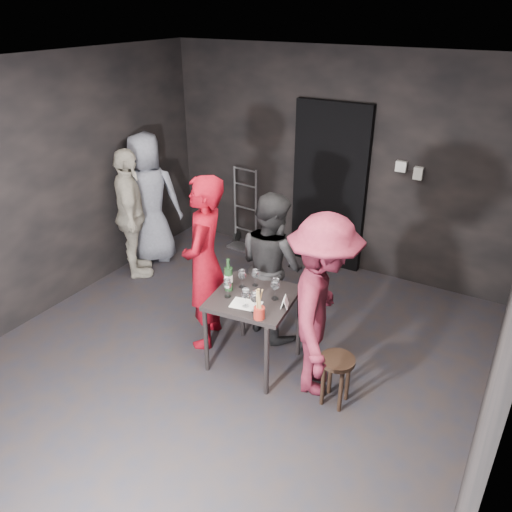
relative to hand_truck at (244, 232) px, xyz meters
The scene contains 26 objects.
floor 2.61m from the hand_truck, 63.00° to the right, with size 4.50×5.00×0.02m, color black.
ceiling 3.60m from the hand_truck, 63.00° to the right, with size 4.50×5.00×0.02m, color silver.
wall_back 1.65m from the hand_truck, ahead, with size 4.50×0.04×2.70m, color black.
wall_left 2.79m from the hand_truck, 114.83° to the right, with size 0.04×5.00×2.70m, color black.
wall_right 4.29m from the hand_truck, 34.02° to the right, with size 0.04×5.00×2.70m, color black.
doorway 1.45m from the hand_truck, ahead, with size 0.95×0.10×2.10m, color black.
wallbox_upper 2.38m from the hand_truck, ahead, with size 0.12×0.06×0.12m, color #B7B7B2.
wallbox_lower 2.53m from the hand_truck, ahead, with size 0.10×0.06×0.14m, color #B7B7B2.
hand_truck is the anchor object (origin of this frame).
tasting_table 2.62m from the hand_truck, 56.59° to the right, with size 0.72×0.72×0.75m.
stool 3.23m from the hand_truck, 44.51° to the right, with size 0.30×0.30×0.47m.
server_red 2.37m from the hand_truck, 68.25° to the right, with size 0.75×0.49×2.07m, color maroon.
woman_black 2.12m from the hand_truck, 50.68° to the right, with size 0.76×0.42×1.56m, color black.
man_maroon 3.07m from the hand_truck, 45.83° to the right, with size 1.20×0.56×1.86m, color maroon.
bystander_cream 1.72m from the hand_truck, 119.06° to the right, with size 1.03×0.49×1.76m, color beige.
bystander_grey 1.50m from the hand_truck, 132.74° to the right, with size 0.95×0.52×1.95m, color gray.
tasting_mat 2.77m from the hand_truck, 58.09° to the right, with size 0.26×0.18×0.00m, color white.
wine_glass_a 2.67m from the hand_truck, 61.73° to the right, with size 0.08×0.08×0.20m, color white, non-canonical shape.
wine_glass_b 2.50m from the hand_truck, 58.87° to the right, with size 0.08×0.08×0.20m, color white, non-canonical shape.
wine_glass_c 2.47m from the hand_truck, 55.96° to the right, with size 0.07×0.07×0.19m, color white, non-canonical shape.
wine_glass_d 2.83m from the hand_truck, 58.16° to the right, with size 0.08×0.08×0.20m, color white, non-canonical shape.
wine_glass_e 2.91m from the hand_truck, 56.56° to the right, with size 0.08×0.08×0.22m, color white, non-canonical shape.
wine_glass_f 2.72m from the hand_truck, 52.44° to the right, with size 0.08×0.08×0.22m, color white, non-canonical shape.
wine_bottle 2.55m from the hand_truck, 61.74° to the right, with size 0.08×0.08×0.32m.
breadstick_cup 3.01m from the hand_truck, 55.98° to the right, with size 0.10×0.10×0.30m.
reserved_card 2.83m from the hand_truck, 51.34° to the right, with size 0.07×0.12×0.09m, color white, non-canonical shape.
Camera 1 is at (2.21, -3.15, 3.13)m, focal length 35.00 mm.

